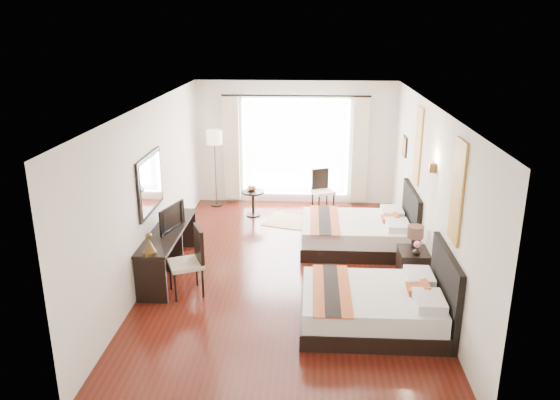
# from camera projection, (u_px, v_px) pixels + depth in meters

# --- Properties ---
(floor) EXTENTS (4.50, 7.50, 0.01)m
(floor) POSITION_uv_depth(u_px,v_px,m) (288.00, 271.00, 9.26)
(floor) COLOR #3A130A
(floor) RESTS_ON ground
(ceiling) EXTENTS (4.50, 7.50, 0.02)m
(ceiling) POSITION_uv_depth(u_px,v_px,m) (289.00, 106.00, 8.39)
(ceiling) COLOR white
(ceiling) RESTS_ON wall_headboard
(wall_headboard) EXTENTS (0.01, 7.50, 2.80)m
(wall_headboard) POSITION_uv_depth(u_px,v_px,m) (429.00, 194.00, 8.70)
(wall_headboard) COLOR silver
(wall_headboard) RESTS_ON floor
(wall_desk) EXTENTS (0.01, 7.50, 2.80)m
(wall_desk) POSITION_uv_depth(u_px,v_px,m) (152.00, 189.00, 8.95)
(wall_desk) COLOR silver
(wall_desk) RESTS_ON floor
(wall_window) EXTENTS (4.50, 0.01, 2.80)m
(wall_window) POSITION_uv_depth(u_px,v_px,m) (295.00, 143.00, 12.38)
(wall_window) COLOR silver
(wall_window) RESTS_ON floor
(wall_entry) EXTENTS (4.50, 0.01, 2.80)m
(wall_entry) POSITION_uv_depth(u_px,v_px,m) (272.00, 306.00, 5.27)
(wall_entry) COLOR silver
(wall_entry) RESTS_ON floor
(window_glass) EXTENTS (2.40, 0.02, 2.20)m
(window_glass) POSITION_uv_depth(u_px,v_px,m) (295.00, 148.00, 12.40)
(window_glass) COLOR white
(window_glass) RESTS_ON wall_window
(sheer_curtain) EXTENTS (2.30, 0.02, 2.10)m
(sheer_curtain) POSITION_uv_depth(u_px,v_px,m) (295.00, 148.00, 12.34)
(sheer_curtain) COLOR white
(sheer_curtain) RESTS_ON wall_window
(drape_left) EXTENTS (0.35, 0.14, 2.35)m
(drape_left) POSITION_uv_depth(u_px,v_px,m) (232.00, 149.00, 12.39)
(drape_left) COLOR beige
(drape_left) RESTS_ON floor
(drape_right) EXTENTS (0.35, 0.14, 2.35)m
(drape_right) POSITION_uv_depth(u_px,v_px,m) (360.00, 150.00, 12.23)
(drape_right) COLOR beige
(drape_right) RESTS_ON floor
(art_panel_near) EXTENTS (0.03, 0.50, 1.35)m
(art_panel_near) POSITION_uv_depth(u_px,v_px,m) (457.00, 192.00, 6.96)
(art_panel_near) COLOR maroon
(art_panel_near) RESTS_ON wall_headboard
(art_panel_far) EXTENTS (0.03, 0.50, 1.35)m
(art_panel_far) POSITION_uv_depth(u_px,v_px,m) (418.00, 146.00, 9.56)
(art_panel_far) COLOR maroon
(art_panel_far) RESTS_ON wall_headboard
(wall_sconce) EXTENTS (0.10, 0.14, 0.14)m
(wall_sconce) POSITION_uv_depth(u_px,v_px,m) (432.00, 167.00, 8.25)
(wall_sconce) COLOR #4D391B
(wall_sconce) RESTS_ON wall_headboard
(mirror_frame) EXTENTS (0.04, 1.25, 0.95)m
(mirror_frame) POSITION_uv_depth(u_px,v_px,m) (150.00, 183.00, 8.76)
(mirror_frame) COLOR black
(mirror_frame) RESTS_ON wall_desk
(mirror_glass) EXTENTS (0.01, 1.12, 0.82)m
(mirror_glass) POSITION_uv_depth(u_px,v_px,m) (152.00, 183.00, 8.75)
(mirror_glass) COLOR white
(mirror_glass) RESTS_ON mirror_frame
(bed_near) EXTENTS (1.99, 1.55, 1.12)m
(bed_near) POSITION_uv_depth(u_px,v_px,m) (377.00, 305.00, 7.52)
(bed_near) COLOR black
(bed_near) RESTS_ON floor
(bed_far) EXTENTS (2.04, 1.59, 1.15)m
(bed_far) POSITION_uv_depth(u_px,v_px,m) (360.00, 232.00, 10.12)
(bed_far) COLOR black
(bed_far) RESTS_ON floor
(nightstand) EXTENTS (0.46, 0.57, 0.55)m
(nightstand) POSITION_uv_depth(u_px,v_px,m) (413.00, 266.00, 8.77)
(nightstand) COLOR black
(nightstand) RESTS_ON floor
(table_lamp) EXTENTS (0.26, 0.26, 0.41)m
(table_lamp) POSITION_uv_depth(u_px,v_px,m) (415.00, 234.00, 8.75)
(table_lamp) COLOR black
(table_lamp) RESTS_ON nightstand
(vase) EXTENTS (0.14, 0.14, 0.12)m
(vase) POSITION_uv_depth(u_px,v_px,m) (416.00, 254.00, 8.52)
(vase) COLOR black
(vase) RESTS_ON nightstand
(console_desk) EXTENTS (0.50, 2.20, 0.76)m
(console_desk) POSITION_uv_depth(u_px,v_px,m) (169.00, 251.00, 9.11)
(console_desk) COLOR black
(console_desk) RESTS_ON floor
(television) EXTENTS (0.30, 0.73, 0.42)m
(television) POSITION_uv_depth(u_px,v_px,m) (168.00, 217.00, 8.95)
(television) COLOR black
(television) RESTS_ON console_desk
(bronze_figurine) EXTENTS (0.26, 0.26, 0.30)m
(bronze_figurine) POSITION_uv_depth(u_px,v_px,m) (149.00, 245.00, 7.99)
(bronze_figurine) COLOR #4D391B
(bronze_figurine) RESTS_ON console_desk
(desk_chair) EXTENTS (0.65, 0.65, 1.06)m
(desk_chair) POSITION_uv_depth(u_px,v_px,m) (188.00, 274.00, 8.39)
(desk_chair) COLOR #BBAC90
(desk_chair) RESTS_ON floor
(floor_lamp) EXTENTS (0.35, 0.35, 1.75)m
(floor_lamp) POSITION_uv_depth(u_px,v_px,m) (214.00, 142.00, 12.09)
(floor_lamp) COLOR black
(floor_lamp) RESTS_ON floor
(side_table) EXTENTS (0.48, 0.48, 0.55)m
(side_table) POSITION_uv_depth(u_px,v_px,m) (253.00, 203.00, 11.81)
(side_table) COLOR black
(side_table) RESTS_ON floor
(fruit_bowl) EXTENTS (0.25, 0.25, 0.05)m
(fruit_bowl) POSITION_uv_depth(u_px,v_px,m) (252.00, 190.00, 11.75)
(fruit_bowl) COLOR #4A281A
(fruit_bowl) RESTS_ON side_table
(window_chair) EXTENTS (0.56, 0.56, 0.91)m
(window_chair) POSITION_uv_depth(u_px,v_px,m) (323.00, 198.00, 12.19)
(window_chair) COLOR #BBAC90
(window_chair) RESTS_ON floor
(jute_rug) EXTENTS (1.50, 1.22, 0.01)m
(jute_rug) POSITION_uv_depth(u_px,v_px,m) (297.00, 222.00, 11.49)
(jute_rug) COLOR #A38162
(jute_rug) RESTS_ON floor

